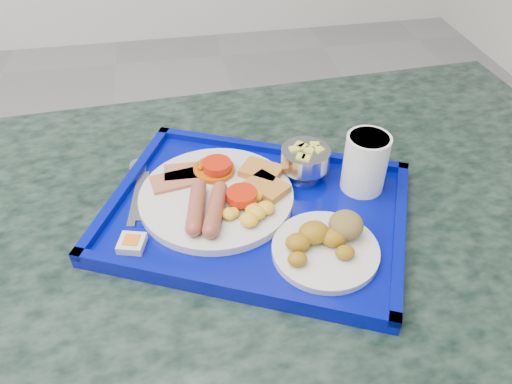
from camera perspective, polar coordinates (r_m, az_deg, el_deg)
table at (r=1.02m, az=2.62°, el=-10.93°), size 1.36×0.95×0.82m
tray at (r=0.85m, az=-0.00°, el=-2.39°), size 0.60×0.53×0.03m
main_plate at (r=0.85m, az=-4.14°, el=-0.25°), size 0.26×0.26×0.04m
bread_plate at (r=0.77m, az=8.13°, el=-5.71°), size 0.16×0.16×0.05m
fruit_bowl at (r=0.89m, az=5.65°, el=3.83°), size 0.09×0.09×0.06m
juice_cup at (r=0.88m, az=12.41°, el=3.47°), size 0.08×0.08×0.11m
spoon at (r=0.94m, az=-13.28°, el=2.05°), size 0.04×0.17×0.01m
knife at (r=0.90m, az=-13.27°, el=0.31°), size 0.04×0.19×0.00m
jam_packet at (r=0.80m, az=-14.01°, el=-5.70°), size 0.05×0.05×0.02m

